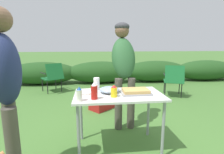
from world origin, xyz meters
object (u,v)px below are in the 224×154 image
object	(u,v)px
ketchup_bottle	(94,91)
camp_chair_green_behind_table	(174,79)
cooler_box	(102,101)
mustard_bottle	(114,91)
plate_stack	(88,92)
food_tray	(136,91)
folding_table	(119,100)
standing_person_in_olive_jacket	(6,84)
mixing_bowl	(109,90)
mayo_bottle	(79,94)
standing_person_in_red_jacket	(123,62)
paper_cup_stack	(97,84)
camp_chair_near_hedge	(53,76)

from	to	relation	value
ketchup_bottle	camp_chair_green_behind_table	xyz separation A→B (m)	(2.08, 2.28, -0.37)
ketchup_bottle	cooler_box	bearing A→B (deg)	83.67
mustard_bottle	plate_stack	bearing A→B (deg)	146.87
food_tray	cooler_box	distance (m)	1.61
folding_table	standing_person_in_olive_jacket	size ratio (longest dim) A/B	0.66
mixing_bowl	folding_table	bearing A→B (deg)	-34.96
plate_stack	camp_chair_green_behind_table	distance (m)	2.97
standing_person_in_olive_jacket	camp_chair_green_behind_table	xyz separation A→B (m)	(2.88, 2.54, -0.53)
mayo_bottle	mustard_bottle	bearing A→B (deg)	15.24
standing_person_in_red_jacket	paper_cup_stack	bearing A→B (deg)	-139.63
mustard_bottle	mayo_bottle	size ratio (longest dim) A/B	0.89
standing_person_in_olive_jacket	paper_cup_stack	bearing A→B (deg)	-76.15
ketchup_bottle	standing_person_in_red_jacket	bearing A→B (deg)	59.59
food_tray	camp_chair_near_hedge	bearing A→B (deg)	119.19
paper_cup_stack	standing_person_in_olive_jacket	size ratio (longest dim) A/B	0.10
paper_cup_stack	folding_table	bearing A→B (deg)	-40.98
folding_table	mustard_bottle	distance (m)	0.20
paper_cup_stack	mayo_bottle	bearing A→B (deg)	-113.97
mustard_bottle	cooler_box	bearing A→B (deg)	91.94
camp_chair_near_hedge	ketchup_bottle	bearing A→B (deg)	-103.94
camp_chair_green_behind_table	cooler_box	bearing A→B (deg)	-140.49
food_tray	paper_cup_stack	size ratio (longest dim) A/B	2.18
standing_person_in_olive_jacket	camp_chair_green_behind_table	world-z (taller)	standing_person_in_olive_jacket
ketchup_bottle	plate_stack	bearing A→B (deg)	106.75
plate_stack	cooler_box	distance (m)	1.50
folding_table	ketchup_bottle	distance (m)	0.39
mayo_bottle	standing_person_in_olive_jacket	bearing A→B (deg)	-161.95
camp_chair_green_behind_table	cooler_box	distance (m)	2.04
food_tray	mixing_bowl	world-z (taller)	mixing_bowl
mustard_bottle	mayo_bottle	xyz separation A→B (m)	(-0.40, -0.11, 0.01)
plate_stack	ketchup_bottle	size ratio (longest dim) A/B	1.16
mixing_bowl	paper_cup_stack	xyz separation A→B (m)	(-0.16, 0.16, 0.05)
folding_table	food_tray	bearing A→B (deg)	-1.50
plate_stack	cooler_box	world-z (taller)	plate_stack
plate_stack	mixing_bowl	world-z (taller)	mixing_bowl
mayo_bottle	camp_chair_near_hedge	world-z (taller)	mayo_bottle
plate_stack	standing_person_in_olive_jacket	bearing A→B (deg)	-144.36
folding_table	mayo_bottle	size ratio (longest dim) A/B	6.84
mixing_bowl	standing_person_in_red_jacket	world-z (taller)	standing_person_in_red_jacket
folding_table	standing_person_in_red_jacket	distance (m)	0.79
mayo_bottle	standing_person_in_red_jacket	bearing A→B (deg)	53.52
mixing_bowl	mayo_bottle	size ratio (longest dim) A/B	1.60
ketchup_bottle	standing_person_in_olive_jacket	distance (m)	0.86
food_tray	ketchup_bottle	size ratio (longest dim) A/B	1.82
mixing_bowl	paper_cup_stack	world-z (taller)	paper_cup_stack
food_tray	camp_chair_green_behind_table	xyz separation A→B (m)	(1.56, 2.12, -0.30)
cooler_box	folding_table	bearing A→B (deg)	52.87
paper_cup_stack	cooler_box	distance (m)	1.39
folding_table	camp_chair_green_behind_table	bearing A→B (deg)	49.96
standing_person_in_red_jacket	food_tray	bearing A→B (deg)	-90.00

